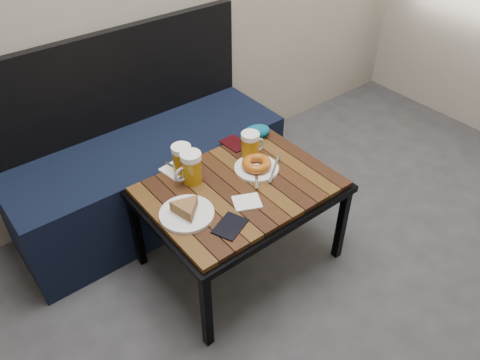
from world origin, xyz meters
TOP-DOWN VIEW (x-y plane):
  - bench at (-0.17, 1.76)m, footprint 1.40×0.50m
  - cafe_table at (-0.01, 1.18)m, footprint 0.84×0.62m
  - beer_mug_left at (-0.16, 1.33)m, footprint 0.13×0.09m
  - beer_mug_centre at (-0.15, 1.41)m, footprint 0.13×0.11m
  - beer_mug_right at (0.15, 1.30)m, footprint 0.12×0.09m
  - plate_pie at (-0.30, 1.16)m, footprint 0.22×0.22m
  - plate_bagel at (0.11, 1.22)m, footprint 0.25×0.23m
  - napkin_left at (-0.17, 1.44)m, footprint 0.13×0.15m
  - napkin_right at (-0.06, 1.07)m, footprint 0.14×0.13m
  - passport_navy at (-0.20, 1.00)m, footprint 0.16×0.14m
  - passport_burgundy at (0.16, 1.44)m, footprint 0.10×0.13m
  - knit_pouch at (0.28, 1.42)m, footprint 0.16×0.12m

SIDE VIEW (x-z plane):
  - bench at x=-0.17m, z-range -0.20..0.75m
  - cafe_table at x=-0.01m, z-range 0.19..0.66m
  - passport_burgundy at x=0.16m, z-range 0.47..0.48m
  - passport_navy at x=-0.20m, z-range 0.47..0.48m
  - napkin_right at x=-0.06m, z-range 0.47..0.48m
  - napkin_left at x=-0.17m, z-range 0.47..0.48m
  - plate_bagel at x=0.11m, z-range 0.47..0.52m
  - plate_pie at x=-0.30m, z-range 0.47..0.53m
  - knit_pouch at x=0.28m, z-range 0.47..0.53m
  - beer_mug_right at x=0.15m, z-range 0.47..0.61m
  - beer_mug_centre at x=-0.15m, z-range 0.47..0.61m
  - beer_mug_left at x=-0.16m, z-range 0.47..0.62m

